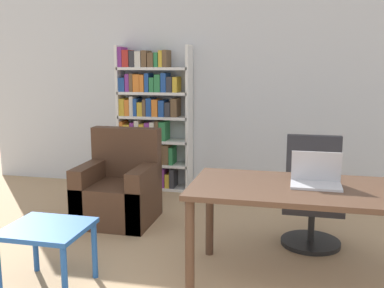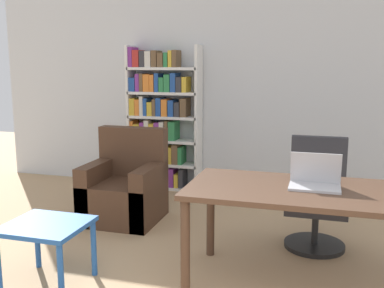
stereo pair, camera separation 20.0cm
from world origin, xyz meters
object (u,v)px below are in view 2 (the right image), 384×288
object	(u,v)px
side_table_blue	(47,233)
office_chair	(317,199)
laptop	(315,180)
armchair	(125,191)
desk	(307,201)
bookshelf	(160,121)

from	to	relation	value
side_table_blue	office_chair	bearing A→B (deg)	35.47
laptop	side_table_blue	distance (m)	2.05
laptop	armchair	size ratio (longest dim) A/B	0.38
desk	laptop	xyz separation A→B (m)	(0.05, 0.05, 0.15)
armchair	bookshelf	world-z (taller)	bookshelf
desk	laptop	size ratio (longest dim) A/B	4.80
laptop	armchair	world-z (taller)	laptop
laptop	bookshelf	world-z (taller)	bookshelf
office_chair	desk	bearing A→B (deg)	-93.97
side_table_blue	bookshelf	world-z (taller)	bookshelf
side_table_blue	desk	bearing A→B (deg)	14.86
laptop	bookshelf	distance (m)	3.06
side_table_blue	bookshelf	distance (m)	2.87
office_chair	bookshelf	bearing A→B (deg)	145.17
desk	office_chair	distance (m)	0.92
laptop	office_chair	distance (m)	0.92
desk	side_table_blue	world-z (taller)	desk
side_table_blue	armchair	bearing A→B (deg)	92.14
desk	laptop	world-z (taller)	laptop
side_table_blue	bookshelf	bearing A→B (deg)	92.60
office_chair	side_table_blue	world-z (taller)	office_chair
side_table_blue	armchair	xyz separation A→B (m)	(-0.06, 1.52, -0.10)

